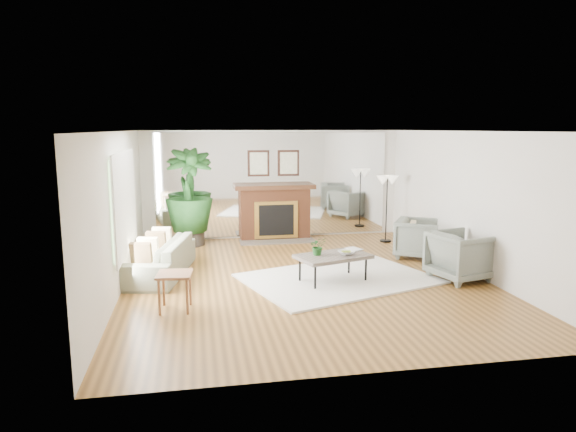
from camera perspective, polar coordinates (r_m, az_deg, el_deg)
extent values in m
plane|color=brown|center=(8.88, 1.85, -6.96)|extent=(7.00, 7.00, 0.00)
cube|color=silver|center=(8.49, -18.24, 0.45)|extent=(0.02, 7.00, 2.50)
cube|color=silver|center=(9.68, 19.47, 1.47)|extent=(0.02, 7.00, 2.50)
cube|color=silver|center=(12.00, -1.64, 3.53)|extent=(6.00, 0.02, 2.50)
cube|color=silver|center=(11.99, -1.63, 3.52)|extent=(5.40, 0.04, 2.40)
cube|color=#B2E09E|center=(8.86, -17.74, 1.50)|extent=(0.04, 2.40, 1.50)
cube|color=brown|center=(11.89, -1.47, 0.30)|extent=(1.60, 0.40, 1.20)
cube|color=gold|center=(11.70, -1.31, -0.44)|extent=(1.00, 0.04, 0.85)
cube|color=black|center=(11.68, -1.30, -0.46)|extent=(0.80, 0.04, 0.70)
cube|color=#645A4F|center=(11.66, -1.20, -2.81)|extent=(1.70, 0.55, 0.03)
cube|color=#452916|center=(11.78, -1.47, 3.26)|extent=(1.85, 0.46, 0.10)
cube|color=black|center=(11.85, -3.29, 5.86)|extent=(0.50, 0.04, 0.60)
cube|color=black|center=(11.96, 0.05, 5.91)|extent=(0.50, 0.04, 0.60)
cube|color=white|center=(8.85, 5.62, -6.94)|extent=(3.56, 3.01, 0.03)
cube|color=#645A4F|center=(8.58, 5.04, -4.50)|extent=(1.34, 1.02, 0.06)
cylinder|color=black|center=(8.18, 3.03, -6.90)|extent=(0.04, 0.04, 0.41)
cylinder|color=black|center=(8.72, 8.64, -5.96)|extent=(0.04, 0.04, 0.41)
cylinder|color=black|center=(8.59, 1.33, -6.07)|extent=(0.04, 0.04, 0.41)
cylinder|color=black|center=(9.10, 6.79, -5.24)|extent=(0.04, 0.04, 0.41)
imported|color=gray|center=(9.28, -14.06, -4.52)|extent=(1.24, 2.25, 0.62)
imported|color=gray|center=(10.53, 14.27, -2.41)|extent=(1.16, 1.15, 0.78)
imported|color=gray|center=(9.20, 18.67, -4.20)|extent=(1.10, 1.09, 0.83)
cube|color=olive|center=(7.41, -12.51, -6.35)|extent=(0.52, 0.52, 0.04)
cylinder|color=olive|center=(7.34, -14.12, -8.76)|extent=(0.04, 0.04, 0.51)
cylinder|color=olive|center=(7.29, -11.14, -8.78)|extent=(0.04, 0.04, 0.51)
cylinder|color=olive|center=(7.70, -13.66, -7.86)|extent=(0.04, 0.04, 0.51)
cylinder|color=olive|center=(7.65, -10.81, -7.88)|extent=(0.04, 0.04, 0.51)
cylinder|color=black|center=(11.50, -10.79, -2.12)|extent=(0.61, 0.61, 0.44)
imported|color=#245820|center=(11.34, -10.95, 2.79)|extent=(1.13, 1.13, 1.81)
cylinder|color=black|center=(11.89, 10.77, -2.72)|extent=(0.25, 0.25, 0.04)
cylinder|color=black|center=(11.76, 10.88, 0.64)|extent=(0.03, 0.03, 1.45)
cone|color=#EFE4CB|center=(11.63, 10.49, 3.93)|extent=(0.27, 0.27, 0.20)
cone|color=#EFE4CB|center=(11.71, 11.49, 3.94)|extent=(0.27, 0.27, 0.20)
imported|color=#245820|center=(8.50, 3.33, -3.37)|extent=(0.28, 0.24, 0.30)
imported|color=olive|center=(8.60, 6.49, -4.07)|extent=(0.31, 0.31, 0.06)
imported|color=olive|center=(8.89, 6.86, -3.76)|extent=(0.29, 0.33, 0.02)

